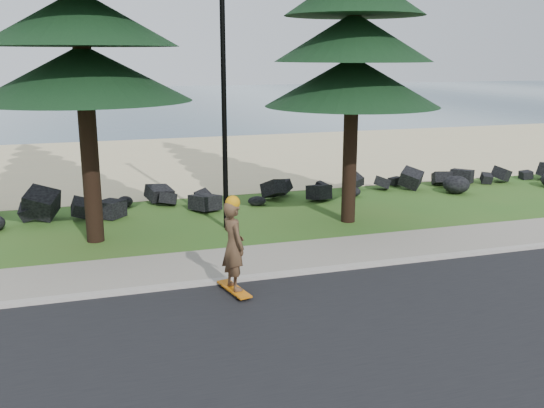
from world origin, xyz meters
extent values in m
plane|color=#2A5D1D|center=(0.00, 0.00, 0.00)|extent=(160.00, 160.00, 0.00)
cube|color=black|center=(0.00, -4.50, 0.01)|extent=(160.00, 7.00, 0.02)
cube|color=#AAA399|center=(0.00, -0.90, 0.05)|extent=(160.00, 0.20, 0.10)
cube|color=gray|center=(0.00, 0.20, 0.04)|extent=(160.00, 2.00, 0.08)
cube|color=beige|center=(0.00, 14.50, 0.01)|extent=(160.00, 15.00, 0.01)
cube|color=#335163|center=(0.00, 51.00, 0.00)|extent=(160.00, 58.00, 0.01)
cylinder|color=black|center=(3.50, 2.80, 6.00)|extent=(0.40, 0.40, 12.00)
cylinder|color=black|center=(0.00, 3.20, 4.00)|extent=(0.14, 0.14, 8.00)
cube|color=#C9660B|center=(-0.93, -1.53, 0.10)|extent=(0.49, 1.11, 0.04)
imported|color=#503724|center=(-0.93, -1.53, 1.02)|extent=(0.56, 0.74, 1.80)
sphere|color=orange|center=(-0.93, -1.53, 1.89)|extent=(0.29, 0.29, 0.29)
camera|label=1|loc=(-3.58, -12.63, 4.69)|focal=40.00mm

